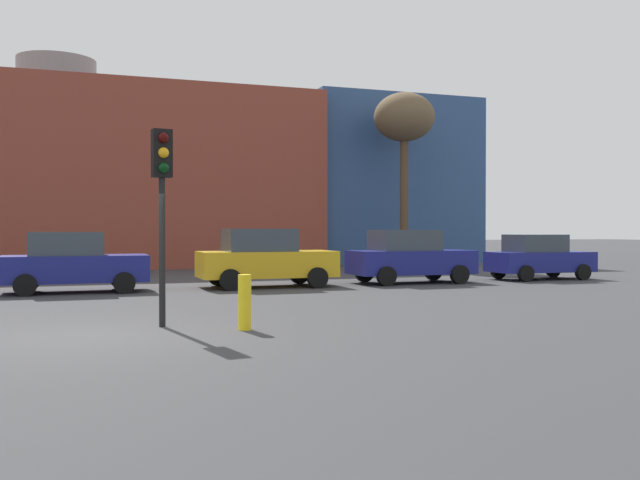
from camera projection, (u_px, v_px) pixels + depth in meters
The scene contains 9 objects.
ground_plane at pixel (99, 335), 12.09m from camera, with size 200.00×200.00×0.00m, color #38383A.
building_backdrop at pixel (57, 179), 36.79m from camera, with size 44.49×13.51×10.78m.
parked_car_2 at pixel (73, 262), 20.33m from camera, with size 4.07×2.00×1.76m.
parked_car_3 at pixel (265, 258), 22.24m from camera, with size 4.30×2.11×1.86m.
parked_car_4 at pixel (409, 257), 23.94m from camera, with size 4.21×2.07×1.83m.
parked_car_5 at pixel (539, 257), 25.69m from camera, with size 3.82×1.88×1.66m.
traffic_light_island at pixel (162, 182), 13.06m from camera, with size 0.39×0.38×3.71m.
bare_tree_0 at pixel (404, 121), 34.18m from camera, with size 2.99×2.99×8.55m.
bollard_yellow_0 at pixel (245, 302), 12.70m from camera, with size 0.24×0.24×1.01m, color yellow.
Camera 1 is at (-0.39, -12.65, 1.82)m, focal length 39.22 mm.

